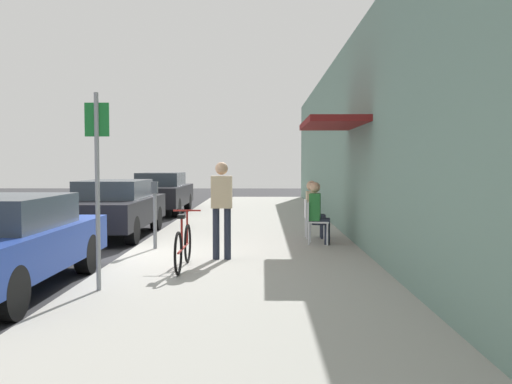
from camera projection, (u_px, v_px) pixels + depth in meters
ground_plane at (120, 263)px, 9.96m from camera, size 60.00×60.00×0.00m
sidewalk_slab at (248, 244)px, 11.93m from camera, size 4.50×32.00×0.12m
building_facade at (360, 140)px, 11.78m from camera, size 1.40×32.00×4.60m
parked_car_1 at (113, 207)px, 13.60m from camera, size 1.80×4.40×1.38m
parked_car_2 at (161, 192)px, 19.91m from camera, size 1.80×4.40×1.47m
parking_meter at (155, 210)px, 10.89m from camera, size 0.12×0.10×1.32m
street_sign at (97, 175)px, 7.27m from camera, size 0.32×0.06×2.60m
bicycle_0 at (183, 246)px, 8.83m from camera, size 0.46×1.71×0.90m
cafe_chair_0 at (315, 220)px, 11.57m from camera, size 0.50×0.50×0.87m
seated_patron_0 at (318, 211)px, 11.55m from camera, size 0.47×0.41×1.29m
cafe_chair_1 at (311, 216)px, 12.42m from camera, size 0.44×0.44×0.87m
seated_patron_1 at (314, 207)px, 12.41m from camera, size 0.43×0.36×1.29m
pedestrian_standing at (222, 202)px, 9.66m from camera, size 0.36×0.22×1.70m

